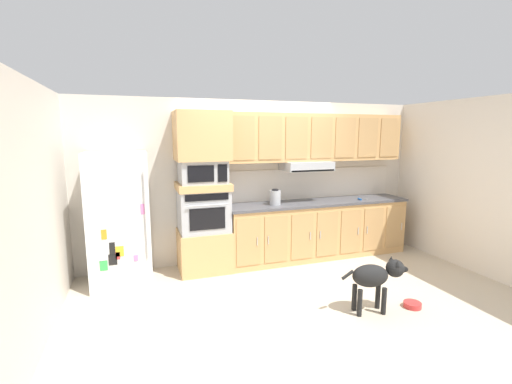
{
  "coord_description": "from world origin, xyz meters",
  "views": [
    {
      "loc": [
        -1.85,
        -4.2,
        1.98
      ],
      "look_at": [
        -0.33,
        0.24,
        1.21
      ],
      "focal_mm": 24.76,
      "sensor_mm": 36.0,
      "label": 1
    }
  ],
  "objects_px": {
    "dog": "(376,276)",
    "refrigerator": "(119,219)",
    "electric_kettle": "(275,197)",
    "built_in_oven": "(204,210)",
    "dog_food_bowl": "(412,305)",
    "screwdriver": "(360,199)",
    "microwave": "(203,172)"
  },
  "relations": [
    {
      "from": "built_in_oven",
      "to": "microwave",
      "type": "relative_size",
      "value": 1.09
    },
    {
      "from": "electric_kettle",
      "to": "dog_food_bowl",
      "type": "xyz_separation_m",
      "value": [
        0.97,
        -1.88,
        -1.0
      ]
    },
    {
      "from": "built_in_oven",
      "to": "dog",
      "type": "xyz_separation_m",
      "value": [
        1.58,
        -1.86,
        -0.48
      ]
    },
    {
      "from": "microwave",
      "to": "dog_food_bowl",
      "type": "height_order",
      "value": "microwave"
    },
    {
      "from": "built_in_oven",
      "to": "microwave",
      "type": "bearing_deg",
      "value": -0.77
    },
    {
      "from": "dog_food_bowl",
      "to": "refrigerator",
      "type": "bearing_deg",
      "value": 149.86
    },
    {
      "from": "screwdriver",
      "to": "dog_food_bowl",
      "type": "distance_m",
      "value": 2.07
    },
    {
      "from": "refrigerator",
      "to": "dog_food_bowl",
      "type": "xyz_separation_m",
      "value": [
        3.2,
        -1.86,
        -0.85
      ]
    },
    {
      "from": "electric_kettle",
      "to": "dog",
      "type": "xyz_separation_m",
      "value": [
        0.49,
        -1.81,
        -0.61
      ]
    },
    {
      "from": "refrigerator",
      "to": "screwdriver",
      "type": "relative_size",
      "value": 12.34
    },
    {
      "from": "screwdriver",
      "to": "dog",
      "type": "relative_size",
      "value": 0.18
    },
    {
      "from": "built_in_oven",
      "to": "screwdriver",
      "type": "xyz_separation_m",
      "value": [
        2.57,
        -0.13,
        0.03
      ]
    },
    {
      "from": "dog",
      "to": "refrigerator",
      "type": "bearing_deg",
      "value": 156.73
    },
    {
      "from": "electric_kettle",
      "to": "built_in_oven",
      "type": "bearing_deg",
      "value": 177.52
    },
    {
      "from": "dog_food_bowl",
      "to": "electric_kettle",
      "type": "bearing_deg",
      "value": 117.3
    },
    {
      "from": "refrigerator",
      "to": "microwave",
      "type": "distance_m",
      "value": 1.28
    },
    {
      "from": "electric_kettle",
      "to": "dog",
      "type": "distance_m",
      "value": 1.97
    },
    {
      "from": "refrigerator",
      "to": "electric_kettle",
      "type": "xyz_separation_m",
      "value": [
        2.23,
        0.02,
        0.15
      ]
    },
    {
      "from": "screwdriver",
      "to": "electric_kettle",
      "type": "bearing_deg",
      "value": 176.89
    },
    {
      "from": "electric_kettle",
      "to": "dog_food_bowl",
      "type": "relative_size",
      "value": 1.2
    },
    {
      "from": "screwdriver",
      "to": "electric_kettle",
      "type": "xyz_separation_m",
      "value": [
        -1.47,
        0.08,
        0.1
      ]
    },
    {
      "from": "electric_kettle",
      "to": "microwave",
      "type": "bearing_deg",
      "value": 177.52
    },
    {
      "from": "screwdriver",
      "to": "electric_kettle",
      "type": "height_order",
      "value": "electric_kettle"
    },
    {
      "from": "microwave",
      "to": "dog",
      "type": "bearing_deg",
      "value": -49.69
    },
    {
      "from": "refrigerator",
      "to": "electric_kettle",
      "type": "distance_m",
      "value": 2.23
    },
    {
      "from": "built_in_oven",
      "to": "dog_food_bowl",
      "type": "xyz_separation_m",
      "value": [
        2.06,
        -1.92,
        -0.87
      ]
    },
    {
      "from": "screwdriver",
      "to": "dog_food_bowl",
      "type": "height_order",
      "value": "screwdriver"
    },
    {
      "from": "built_in_oven",
      "to": "dog_food_bowl",
      "type": "distance_m",
      "value": 2.95
    },
    {
      "from": "built_in_oven",
      "to": "electric_kettle",
      "type": "distance_m",
      "value": 1.1
    },
    {
      "from": "built_in_oven",
      "to": "dog_food_bowl",
      "type": "bearing_deg",
      "value": -43.03
    },
    {
      "from": "refrigerator",
      "to": "built_in_oven",
      "type": "relative_size",
      "value": 2.51
    },
    {
      "from": "built_in_oven",
      "to": "dog",
      "type": "height_order",
      "value": "built_in_oven"
    }
  ]
}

